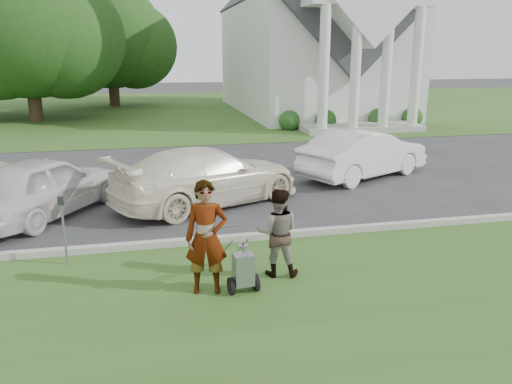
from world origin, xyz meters
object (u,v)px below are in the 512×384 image
object	(u,v)px
car_c	(208,176)
striping_cart	(243,270)
parking_meter_near	(63,221)
car_d	(364,154)
person_left	(206,239)
church	(311,19)
tree_left	(26,29)
tree_back	(110,40)
person_right	(277,233)
car_b	(43,186)

from	to	relation	value
car_c	striping_cart	bearing A→B (deg)	153.83
parking_meter_near	car_d	distance (m)	9.86
car_d	person_left	bearing A→B (deg)	113.17
church	tree_left	distance (m)	17.07
tree_left	person_left	xyz separation A→B (m)	(7.13, -23.60, -4.16)
tree_left	tree_back	world-z (taller)	tree_left
person_right	car_c	size ratio (longest dim) A/B	0.31
church	tree_left	xyz separation A→B (m)	(-17.01, -1.13, -0.83)
car_c	car_b	bearing A→B (deg)	66.44
person_right	parking_meter_near	bearing A→B (deg)	-3.96
tree_back	striping_cart	world-z (taller)	tree_back
parking_meter_near	car_b	size ratio (longest dim) A/B	0.31
tree_left	person_right	size ratio (longest dim) A/B	6.68
church	tree_back	bearing A→B (deg)	152.15
church	tree_left	bearing A→B (deg)	-176.21
striping_cart	person_right	xyz separation A→B (m)	(0.72, 0.54, 0.40)
person_right	parking_meter_near	world-z (taller)	person_right
church	car_d	bearing A→B (deg)	-102.72
person_left	parking_meter_near	world-z (taller)	person_left
striping_cart	person_right	bearing A→B (deg)	30.55
person_left	car_b	world-z (taller)	person_left
church	person_right	distance (m)	26.31
tree_left	tree_back	xyz separation A→B (m)	(4.00, 8.00, -0.38)
church	striping_cart	distance (m)	27.12
tree_left	tree_back	bearing A→B (deg)	63.43
car_b	car_d	bearing A→B (deg)	-135.69
person_left	car_c	xyz separation A→B (m)	(0.63, 5.06, -0.20)
church	car_d	world-z (taller)	church
person_left	person_right	size ratio (longest dim) A/B	1.20
striping_cart	car_b	distance (m)	6.44
tree_back	person_right	distance (m)	31.76
tree_back	person_left	xyz separation A→B (m)	(3.13, -31.60, -3.78)
tree_left	car_c	distance (m)	20.57
car_b	car_d	size ratio (longest dim) A/B	0.95
person_right	parking_meter_near	xyz separation A→B (m)	(-3.76, 1.27, 0.07)
church	person_left	bearing A→B (deg)	-111.77
church	car_c	size ratio (longest dim) A/B	4.67
tree_back	car_d	distance (m)	26.54
car_d	church	bearing A→B (deg)	-39.39
tree_back	striping_cart	distance (m)	32.25
car_b	car_c	distance (m)	4.03
tree_back	car_d	bearing A→B (deg)	-69.95
church	person_right	world-z (taller)	church
car_b	car_c	world-z (taller)	car_b
tree_back	parking_meter_near	distance (m)	30.19
striping_cart	car_d	xyz separation A→B (m)	(5.28, 7.09, 0.37)
car_c	car_d	size ratio (longest dim) A/B	1.11
tree_left	car_d	bearing A→B (deg)	-52.03
tree_back	car_b	world-z (taller)	tree_back
tree_left	car_b	xyz separation A→B (m)	(3.74, -18.69, -4.36)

